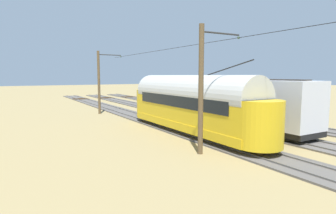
{
  "coord_description": "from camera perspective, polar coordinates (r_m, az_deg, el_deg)",
  "views": [
    {
      "loc": [
        16.37,
        20.67,
        4.28
      ],
      "look_at": [
        5.56,
        2.07,
        1.86
      ],
      "focal_mm": 30.08,
      "sensor_mm": 36.0,
      "label": 1
    }
  ],
  "objects": [
    {
      "name": "vintage_streetcar",
      "position": [
        20.66,
        4.54,
        0.76
      ],
      "size": [
        2.65,
        15.55,
        4.99
      ],
      "color": "gold",
      "rests_on": "ground"
    },
    {
      "name": "track_streetcar_siding",
      "position": [
        30.0,
        14.73,
        -1.9
      ],
      "size": [
        2.8,
        80.0,
        0.18
      ],
      "color": "#56514C",
      "rests_on": "ground"
    },
    {
      "name": "catenary_pole_mid_near",
      "position": [
        15.22,
        6.93,
        3.98
      ],
      "size": [
        2.85,
        0.28,
        6.97
      ],
      "color": "brown",
      "rests_on": "ground"
    },
    {
      "name": "switch_stand",
      "position": [
        35.63,
        9.46,
        0.56
      ],
      "size": [
        0.5,
        0.3,
        1.24
      ],
      "color": "black",
      "rests_on": "ground"
    },
    {
      "name": "track_third_siding",
      "position": [
        24.4,
        -0.98,
        -3.56
      ],
      "size": [
        2.8,
        80.0,
        0.18
      ],
      "color": "#56514C",
      "rests_on": "ground"
    },
    {
      "name": "boxcar_adjacent",
      "position": [
        22.93,
        15.53,
        0.89
      ],
      "size": [
        2.96,
        11.51,
        3.85
      ],
      "color": "silver",
      "rests_on": "ground"
    },
    {
      "name": "catenary_pole_foreground",
      "position": [
        32.24,
        -13.7,
        5.11
      ],
      "size": [
        2.85,
        0.28,
        6.97
      ],
      "color": "brown",
      "rests_on": "ground"
    },
    {
      "name": "overhead_wire_run",
      "position": [
        17.5,
        12.28,
        13.31
      ],
      "size": [
        2.64,
        41.54,
        0.18
      ],
      "color": "black",
      "rests_on": "ground"
    },
    {
      "name": "ground_plane",
      "position": [
        26.71,
        8.1,
        -2.87
      ],
      "size": [
        220.0,
        220.0,
        0.0
      ],
      "primitive_type": "plane",
      "color": "#937F51"
    },
    {
      "name": "track_adjacent_siding",
      "position": [
        26.94,
        7.69,
        -2.67
      ],
      "size": [
        2.8,
        80.0,
        0.18
      ],
      "color": "#56514C",
      "rests_on": "ground"
    }
  ]
}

